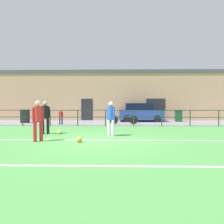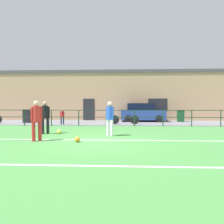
# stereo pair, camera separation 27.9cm
# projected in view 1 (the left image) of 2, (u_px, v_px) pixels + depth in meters

# --- Properties ---
(ground) EXTENTS (60.00, 44.00, 0.04)m
(ground) POSITION_uv_depth(u_px,v_px,m) (98.00, 142.00, 8.32)
(ground) COLOR #478C42
(field_line_touchline) EXTENTS (36.00, 0.11, 0.00)m
(field_line_touchline) POSITION_uv_depth(u_px,v_px,m) (98.00, 140.00, 8.59)
(field_line_touchline) COLOR white
(field_line_touchline) RESTS_ON ground
(field_line_hash) EXTENTS (36.00, 0.11, 0.00)m
(field_line_hash) POSITION_uv_depth(u_px,v_px,m) (85.00, 166.00, 4.97)
(field_line_hash) COLOR white
(field_line_hash) RESTS_ON ground
(pavement_strip) EXTENTS (48.00, 5.00, 0.02)m
(pavement_strip) POSITION_uv_depth(u_px,v_px,m) (107.00, 123.00, 16.81)
(pavement_strip) COLOR slate
(pavement_strip) RESTS_ON ground
(perimeter_fence) EXTENTS (36.07, 0.07, 1.15)m
(perimeter_fence) POSITION_uv_depth(u_px,v_px,m) (106.00, 116.00, 14.29)
(perimeter_fence) COLOR #193823
(perimeter_fence) RESTS_ON ground
(clubhouse_facade) EXTENTS (28.00, 2.56, 4.88)m
(clubhouse_facade) POSITION_uv_depth(u_px,v_px,m) (109.00, 96.00, 20.42)
(clubhouse_facade) COLOR tan
(clubhouse_facade) RESTS_ON ground
(player_goalkeeper) EXTENTS (0.41, 0.30, 1.71)m
(player_goalkeeper) POSITION_uv_depth(u_px,v_px,m) (45.00, 115.00, 10.35)
(player_goalkeeper) COLOR black
(player_goalkeeper) RESTS_ON ground
(player_striker) EXTENTS (0.40, 0.31, 1.69)m
(player_striker) POSITION_uv_depth(u_px,v_px,m) (38.00, 118.00, 8.29)
(player_striker) COLOR red
(player_striker) RESTS_ON ground
(player_winger) EXTENTS (0.39, 0.32, 1.67)m
(player_winger) POSITION_uv_depth(u_px,v_px,m) (111.00, 117.00, 9.70)
(player_winger) COLOR white
(player_winger) RESTS_ON ground
(soccer_ball_match) EXTENTS (0.22, 0.22, 0.22)m
(soccer_ball_match) POSITION_uv_depth(u_px,v_px,m) (79.00, 140.00, 8.09)
(soccer_ball_match) COLOR orange
(soccer_ball_match) RESTS_ON ground
(soccer_ball_spare) EXTENTS (0.23, 0.23, 0.23)m
(soccer_ball_spare) POSITION_uv_depth(u_px,v_px,m) (59.00, 132.00, 10.34)
(soccer_ball_spare) COLOR #E5E04C
(soccer_ball_spare) RESTS_ON ground
(spectator_child) EXTENTS (0.31, 0.20, 1.16)m
(spectator_child) POSITION_uv_depth(u_px,v_px,m) (61.00, 116.00, 15.18)
(spectator_child) COLOR #232D4C
(spectator_child) RESTS_ON pavement_strip
(parked_car_red) EXTENTS (3.89, 1.94, 1.63)m
(parked_car_red) POSITION_uv_depth(u_px,v_px,m) (140.00, 113.00, 18.11)
(parked_car_red) COLOR #28428E
(parked_car_red) RESTS_ON pavement_strip
(bicycle_parked_1) EXTENTS (2.22, 0.04, 0.77)m
(bicycle_parked_1) POSITION_uv_depth(u_px,v_px,m) (124.00, 120.00, 15.47)
(bicycle_parked_1) COLOR black
(bicycle_parked_1) RESTS_ON pavement_strip
(trash_bin_0) EXTENTS (0.62, 0.53, 1.11)m
(trash_bin_0) POSITION_uv_depth(u_px,v_px,m) (25.00, 116.00, 16.58)
(trash_bin_0) COLOR black
(trash_bin_0) RESTS_ON pavement_strip
(trash_bin_1) EXTENTS (0.56, 0.48, 1.01)m
(trash_bin_1) POSITION_uv_depth(u_px,v_px,m) (178.00, 116.00, 17.72)
(trash_bin_1) COLOR #194C28
(trash_bin_1) RESTS_ON pavement_strip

